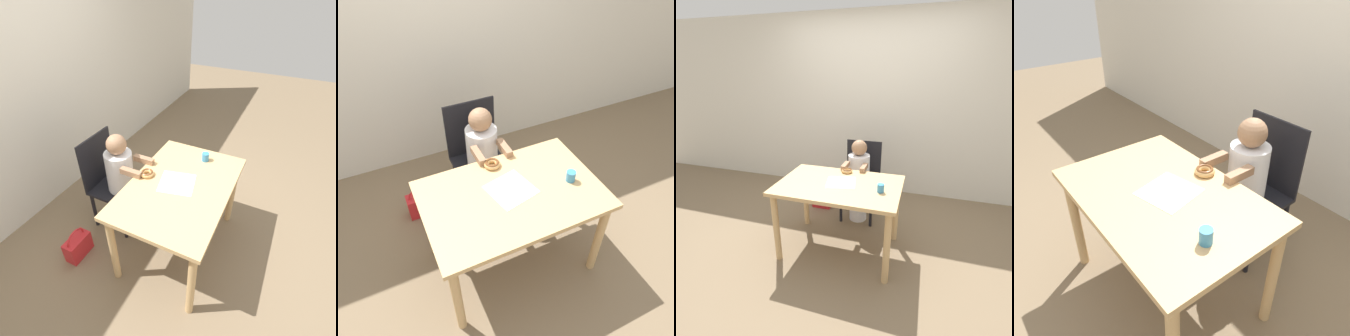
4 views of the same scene
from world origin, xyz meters
TOP-DOWN VIEW (x-y plane):
  - ground_plane at (0.00, 0.00)m, footprint 12.00×12.00m
  - wall_back at (0.00, 1.58)m, footprint 8.00×0.05m
  - dining_table at (0.00, 0.00)m, footprint 1.17×0.78m
  - chair at (0.04, 0.75)m, footprint 0.43×0.42m
  - child_figure at (0.04, 0.62)m, footprint 0.26×0.42m
  - donut at (-0.01, 0.30)m, footprint 0.12×0.12m
  - napkin at (0.01, 0.03)m, footprint 0.33×0.33m
  - handbag at (-0.50, 0.77)m, footprint 0.25×0.12m
  - cup at (0.41, -0.06)m, footprint 0.06×0.06m

SIDE VIEW (x-z plane):
  - ground_plane at x=0.00m, z-range 0.00..0.00m
  - handbag at x=-0.50m, z-range -0.04..0.27m
  - chair at x=0.04m, z-range 0.01..0.96m
  - child_figure at x=0.04m, z-range 0.00..1.02m
  - dining_table at x=0.00m, z-range 0.26..1.01m
  - napkin at x=0.01m, z-range 0.74..0.75m
  - donut at x=-0.01m, z-range 0.75..0.79m
  - cup at x=0.41m, z-range 0.74..0.82m
  - wall_back at x=0.00m, z-range 0.00..2.50m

